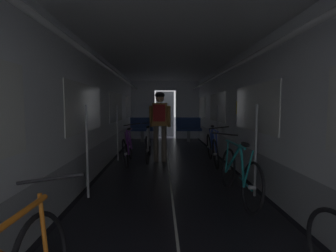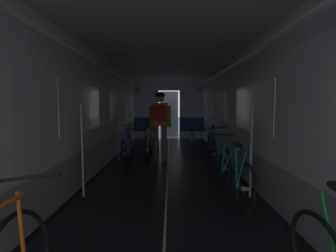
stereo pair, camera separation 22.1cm
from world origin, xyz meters
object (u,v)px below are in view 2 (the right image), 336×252
bicycle_purple (128,148)px  bench_seat_far_left (146,127)px  bicycle_teal (233,174)px  bench_seat_far_right (192,127)px  bicycle_blue (212,148)px  bicycle_silver_in_aisle (149,145)px  person_cyclist_aisle (160,119)px

bicycle_purple → bench_seat_far_left: bearing=89.0°
bench_seat_far_left → bicycle_teal: bearing=-72.8°
bench_seat_far_right → bicycle_blue: 3.82m
bench_seat_far_left → bicycle_silver_in_aisle: (0.40, -3.30, -0.18)m
bicycle_blue → bench_seat_far_left: bearing=117.2°
bench_seat_far_right → bicycle_purple: bicycle_purple is taller
bench_seat_far_left → bicycle_blue: size_ratio=0.58×
person_cyclist_aisle → bicycle_silver_in_aisle: bearing=138.9°
bicycle_blue → person_cyclist_aisle: bearing=168.9°
bicycle_purple → bicycle_silver_in_aisle: bearing=44.2°
person_cyclist_aisle → bicycle_purple: bearing=-166.1°
bench_seat_far_right → bicycle_blue: (0.16, -3.81, -0.19)m
bench_seat_far_left → bicycle_purple: bicycle_purple is taller
bench_seat_far_right → bicycle_purple: (-1.87, -3.75, -0.19)m
bicycle_teal → bicycle_purple: 3.03m
bicycle_blue → bicycle_purple: (-2.03, 0.06, -0.00)m
bicycle_teal → person_cyclist_aisle: size_ratio=0.98×
bicycle_purple → bicycle_silver_in_aisle: (0.47, 0.46, 0.00)m
bench_seat_far_left → bench_seat_far_right: 1.80m
bench_seat_far_left → bicycle_teal: 6.36m
bicycle_teal → bicycle_purple: bearing=130.0°
bicycle_blue → bicycle_silver_in_aisle: bicycle_blue is taller
bench_seat_far_right → bicycle_silver_in_aisle: 3.59m
person_cyclist_aisle → bicycle_silver_in_aisle: 0.80m
bench_seat_far_right → bicycle_purple: 4.20m
bicycle_purple → person_cyclist_aisle: (0.77, 0.19, 0.69)m
bicycle_teal → bicycle_purple: bicycle_purple is taller
bicycle_silver_in_aisle → bench_seat_far_left: bearing=96.9°
bench_seat_far_left → person_cyclist_aisle: bearing=-78.8°
bicycle_teal → bicycle_blue: size_ratio=1.00×
bicycle_purple → bicycle_silver_in_aisle: bicycle_purple is taller
bicycle_blue → person_cyclist_aisle: (-1.26, 0.25, 0.69)m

